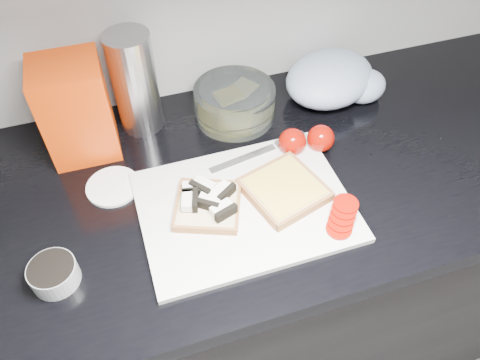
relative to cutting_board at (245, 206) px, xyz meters
name	(u,v)px	position (x,y,z in m)	size (l,w,h in m)	color
base_cabinet	(237,286)	(0.01, 0.09, -0.48)	(3.50, 0.60, 0.86)	black
countertop	(236,181)	(0.01, 0.09, -0.03)	(3.50, 0.64, 0.04)	black
cutting_board	(245,206)	(0.00, 0.00, 0.00)	(0.40, 0.30, 0.01)	silver
bread_left	(207,203)	(-0.07, 0.01, 0.02)	(0.16, 0.16, 0.04)	#CCB990
bread_right	(284,189)	(0.08, 0.00, 0.02)	(0.18, 0.18, 0.02)	#CCB990
tomato_slices	(342,216)	(0.16, -0.09, 0.02)	(0.10, 0.10, 0.02)	#920C03
knife	(270,148)	(0.10, 0.13, 0.01)	(0.23, 0.06, 0.01)	silver
seed_tub	(54,273)	(-0.36, -0.05, 0.02)	(0.08, 0.08, 0.04)	gray
tub_lid	(113,186)	(-0.24, 0.13, 0.00)	(0.11, 0.11, 0.01)	white
glass_bowl	(235,103)	(0.06, 0.27, 0.03)	(0.18, 0.18, 0.08)	silver
bread_bag	(76,110)	(-0.27, 0.27, 0.10)	(0.13, 0.12, 0.21)	red
steel_canister	(135,83)	(-0.14, 0.31, 0.11)	(0.09, 0.09, 0.23)	#A3A4A8
grocery_bag	(335,79)	(0.31, 0.26, 0.04)	(0.29, 0.26, 0.10)	#AAB8D2
whole_tomatoes	(307,140)	(0.18, 0.11, 0.02)	(0.12, 0.07, 0.06)	#920C03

